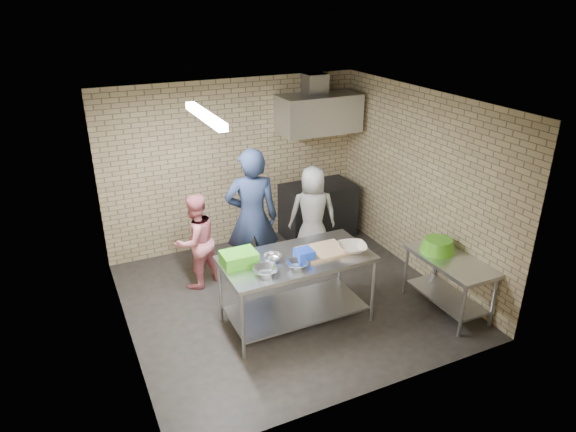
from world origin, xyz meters
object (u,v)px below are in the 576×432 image
object	(u,v)px
prep_table	(296,289)
woman_pink	(196,241)
stove	(318,210)
man_navy	(252,218)
bottle_green	(337,114)
blue_tub	(304,255)
side_counter	(448,284)
green_basin	(438,245)
woman_white	(313,213)
green_crate	(239,259)

from	to	relation	value
prep_table	woman_pink	bearing A→B (deg)	122.16
stove	man_navy	world-z (taller)	man_navy
bottle_green	stove	bearing A→B (deg)	-151.93
prep_table	blue_tub	world-z (taller)	blue_tub
prep_table	side_counter	world-z (taller)	prep_table
green_basin	bottle_green	bearing A→B (deg)	89.58
side_counter	green_basin	size ratio (longest dim) A/B	2.61
green_basin	woman_white	distance (m)	2.01
stove	blue_tub	world-z (taller)	blue_tub
man_navy	woman_white	bearing A→B (deg)	-148.22
green_crate	blue_tub	distance (m)	0.78
bottle_green	green_basin	bearing A→B (deg)	-90.42
green_crate	side_counter	bearing A→B (deg)	-15.46
prep_table	stove	xyz separation A→B (m)	(1.46, 2.15, -0.01)
prep_table	stove	world-z (taller)	prep_table
green_crate	blue_tub	world-z (taller)	green_crate
green_crate	man_navy	bearing A→B (deg)	60.73
stove	green_crate	size ratio (longest dim) A/B	2.93
woman_pink	woman_white	size ratio (longest dim) A/B	0.92
side_counter	woman_white	distance (m)	2.28
prep_table	bottle_green	distance (m)	3.43
green_basin	bottle_green	xyz separation A→B (m)	(0.02, 2.74, 1.18)
man_navy	woman_pink	size ratio (longest dim) A/B	1.46
side_counter	bottle_green	size ratio (longest dim) A/B	8.00
prep_table	man_navy	world-z (taller)	man_navy
man_navy	woman_pink	xyz separation A→B (m)	(-0.75, 0.27, -0.32)
blue_tub	prep_table	bearing A→B (deg)	116.57
bottle_green	man_navy	distance (m)	2.61
green_crate	woman_pink	xyz separation A→B (m)	(-0.18, 1.28, -0.31)
man_navy	woman_white	world-z (taller)	man_navy
woman_white	side_counter	bearing A→B (deg)	134.68
side_counter	bottle_green	distance (m)	3.41
woman_white	bottle_green	bearing A→B (deg)	-114.24
green_basin	man_navy	distance (m)	2.52
side_counter	blue_tub	xyz separation A→B (m)	(-1.86, 0.50, 0.61)
green_crate	woman_pink	size ratio (longest dim) A/B	0.30
blue_tub	green_basin	xyz separation A→B (m)	(1.84, -0.25, -0.15)
blue_tub	bottle_green	size ratio (longest dim) A/B	1.36
prep_table	man_navy	size ratio (longest dim) A/B	0.91
prep_table	blue_tub	xyz separation A→B (m)	(0.05, -0.10, 0.53)
man_navy	woman_pink	distance (m)	0.85
woman_pink	woman_white	bearing A→B (deg)	160.77
blue_tub	woman_white	xyz separation A→B (m)	(0.93, 1.54, -0.24)
blue_tub	man_navy	world-z (taller)	man_navy
bottle_green	woman_white	world-z (taller)	bottle_green
woman_white	woman_pink	bearing A→B (deg)	21.61
side_counter	woman_white	size ratio (longest dim) A/B	0.80
stove	green_crate	world-z (taller)	green_crate
woman_white	green_crate	bearing A→B (deg)	58.47
stove	bottle_green	xyz separation A→B (m)	(0.45, 0.24, 1.57)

